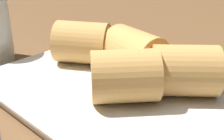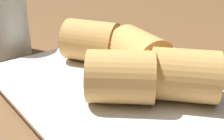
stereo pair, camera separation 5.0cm
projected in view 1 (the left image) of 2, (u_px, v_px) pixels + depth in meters
table_surface at (106, 93)px, 41.21cm from camera, size 180.00×140.00×2.00cm
serving_plate at (112, 93)px, 37.64cm from camera, size 30.89×21.70×1.50cm
roll_front_left at (86, 43)px, 43.00cm from camera, size 9.18×8.74×5.79cm
roll_front_right at (189, 71)px, 34.83cm from camera, size 9.22×9.13×5.79cm
roll_back_left at (137, 54)px, 39.42cm from camera, size 8.56×6.74×5.79cm
roll_back_right at (129, 76)px, 33.62cm from camera, size 9.09×9.23×5.79cm
spoon at (220, 73)px, 43.23cm from camera, size 17.82×5.89×1.29cm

